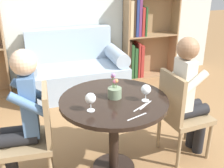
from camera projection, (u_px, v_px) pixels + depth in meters
round_table at (114, 114)px, 2.46m from camera, size 0.94×0.94×0.75m
couch at (74, 72)px, 4.21m from camera, size 1.52×0.80×0.92m
bookshelf_right at (142, 37)px, 4.65m from camera, size 0.89×0.28×1.44m
chair_left at (35, 134)px, 2.35m from camera, size 0.46×0.46×0.90m
chair_right at (180, 112)px, 2.71m from camera, size 0.45×0.45×0.90m
person_left at (21, 118)px, 2.27m from camera, size 0.44×0.37×1.23m
person_right at (189, 95)px, 2.68m from camera, size 0.43×0.36×1.23m
wine_glass_left at (91, 99)px, 2.17m from camera, size 0.09×0.09×0.15m
wine_glass_right at (146, 90)px, 2.33m from camera, size 0.09×0.09×0.15m
flower_vase at (115, 91)px, 2.40m from camera, size 0.12×0.12×0.22m
knife_left_setting at (141, 107)px, 2.26m from camera, size 0.17×0.11×0.00m
fork_left_setting at (137, 117)px, 2.12m from camera, size 0.18×0.07×0.00m
knife_right_setting at (146, 105)px, 2.30m from camera, size 0.16×0.12×0.00m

